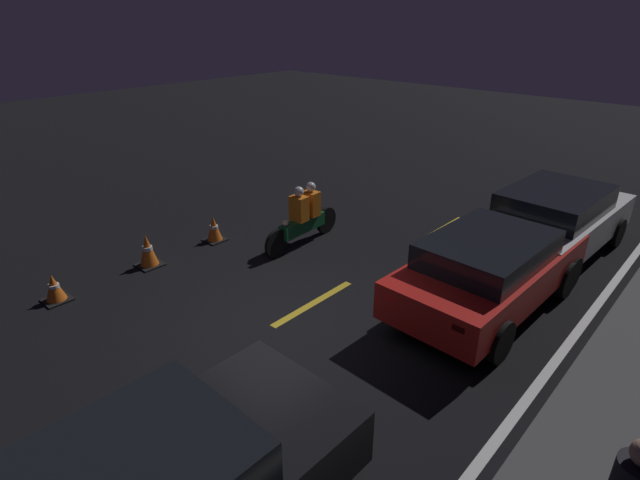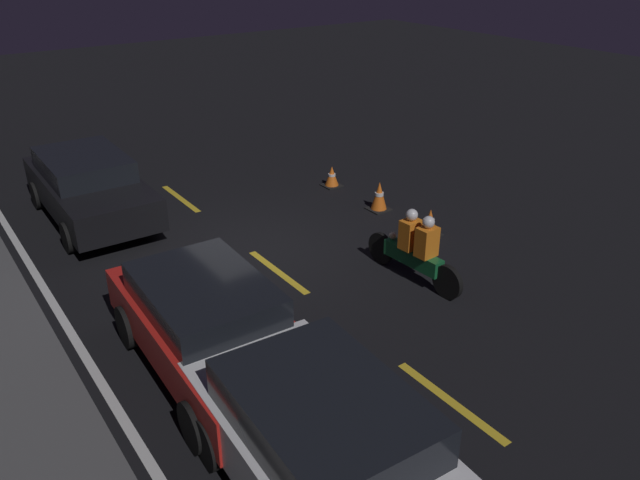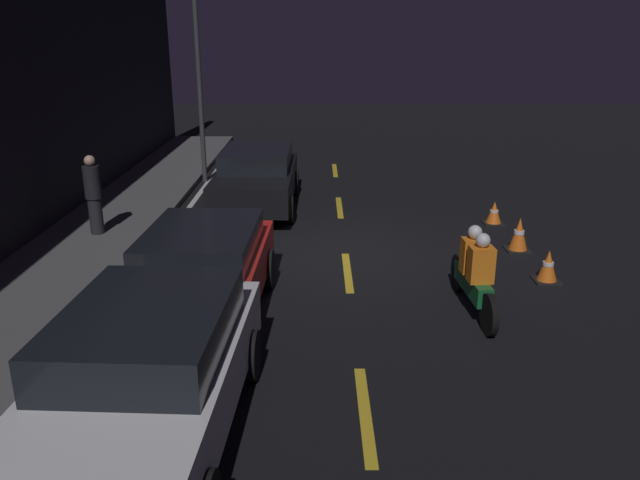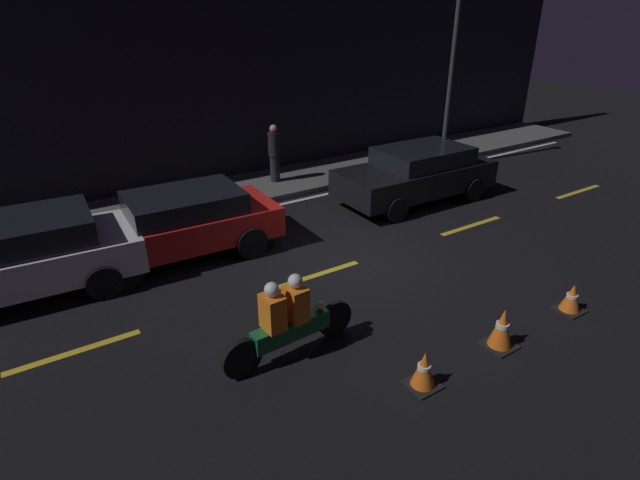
# 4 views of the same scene
# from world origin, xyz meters

# --- Properties ---
(ground_plane) EXTENTS (56.00, 56.00, 0.00)m
(ground_plane) POSITION_xyz_m (0.00, 0.00, 0.00)
(ground_plane) COLOR black
(lane_dash_a) EXTENTS (2.00, 0.14, 0.01)m
(lane_dash_a) POSITION_xyz_m (-10.00, 0.00, 0.00)
(lane_dash_a) COLOR gold
(lane_dash_a) RESTS_ON ground
(lane_dash_b) EXTENTS (2.00, 0.14, 0.01)m
(lane_dash_b) POSITION_xyz_m (-5.50, 0.00, 0.00)
(lane_dash_b) COLOR gold
(lane_dash_b) RESTS_ON ground
(lane_dash_c) EXTENTS (2.00, 0.14, 0.01)m
(lane_dash_c) POSITION_xyz_m (-1.00, 0.00, 0.00)
(lane_dash_c) COLOR gold
(lane_dash_c) RESTS_ON ground
(lane_dash_d) EXTENTS (2.00, 0.14, 0.01)m
(lane_dash_d) POSITION_xyz_m (3.50, 0.00, 0.00)
(lane_dash_d) COLOR gold
(lane_dash_d) RESTS_ON ground
(lane_solid_kerb) EXTENTS (25.20, 0.14, 0.01)m
(lane_solid_kerb) POSITION_xyz_m (0.00, 3.81, 0.00)
(lane_solid_kerb) COLOR silver
(lane_solid_kerb) RESTS_ON ground
(sedan_white) EXTENTS (4.38, 2.14, 1.48)m
(sedan_white) POSITION_xyz_m (-5.94, 2.36, 0.79)
(sedan_white) COLOR silver
(sedan_white) RESTS_ON ground
(taxi_red) EXTENTS (4.25, 2.02, 1.40)m
(taxi_red) POSITION_xyz_m (-2.95, 2.31, 0.77)
(taxi_red) COLOR red
(taxi_red) RESTS_ON ground
(motorcycle) EXTENTS (2.32, 0.40, 1.38)m
(motorcycle) POSITION_xyz_m (-2.74, -1.89, 0.65)
(motorcycle) COLOR black
(motorcycle) RESTS_ON ground
(traffic_cone_near) EXTENTS (0.45, 0.45, 0.58)m
(traffic_cone_near) POSITION_xyz_m (-1.46, -3.52, 0.28)
(traffic_cone_near) COLOR black
(traffic_cone_near) RESTS_ON ground
(traffic_cone_mid) EXTENTS (0.48, 0.48, 0.69)m
(traffic_cone_mid) POSITION_xyz_m (0.20, -3.51, 0.34)
(traffic_cone_mid) COLOR black
(traffic_cone_mid) RESTS_ON ground
(traffic_cone_far) EXTENTS (0.45, 0.45, 0.53)m
(traffic_cone_far) POSITION_xyz_m (2.06, -3.51, 0.26)
(traffic_cone_far) COLOR black
(traffic_cone_far) RESTS_ON ground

